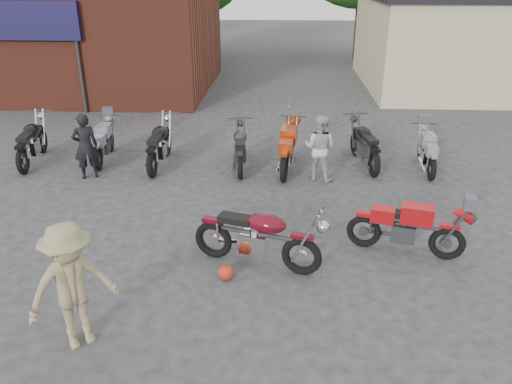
# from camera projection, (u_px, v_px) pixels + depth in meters

# --- Properties ---
(ground) EXTENTS (90.00, 90.00, 0.00)m
(ground) POSITION_uv_depth(u_px,v_px,m) (276.00, 285.00, 7.78)
(ground) COLOR #2C2C2E
(brick_building) EXTENTS (12.00, 8.00, 4.00)m
(brick_building) POSITION_uv_depth(u_px,v_px,m) (61.00, 37.00, 20.18)
(brick_building) COLOR maroon
(brick_building) RESTS_ON ground
(stucco_building) EXTENTS (10.00, 8.00, 3.50)m
(stucco_building) POSITION_uv_depth(u_px,v_px,m) (492.00, 43.00, 20.31)
(stucco_building) COLOR tan
(stucco_building) RESTS_ON ground
(vintage_motorcycle) EXTENTS (2.23, 1.29, 1.23)m
(vintage_motorcycle) POSITION_uv_depth(u_px,v_px,m) (259.00, 233.00, 8.02)
(vintage_motorcycle) COLOR #580B17
(vintage_motorcycle) RESTS_ON ground
(sportbike) EXTENTS (2.00, 1.10, 1.10)m
(sportbike) POSITION_uv_depth(u_px,v_px,m) (409.00, 225.00, 8.43)
(sportbike) COLOR #AF0E13
(sportbike) RESTS_ON ground
(helmet) EXTENTS (0.33, 0.33, 0.24)m
(helmet) POSITION_uv_depth(u_px,v_px,m) (226.00, 272.00, 7.88)
(helmet) COLOR #B42C13
(helmet) RESTS_ON ground
(person_dark) EXTENTS (0.67, 0.58, 1.55)m
(person_dark) POSITION_uv_depth(u_px,v_px,m) (86.00, 146.00, 11.48)
(person_dark) COLOR black
(person_dark) RESTS_ON ground
(person_light) EXTENTS (0.92, 0.82, 1.55)m
(person_light) POSITION_uv_depth(u_px,v_px,m) (320.00, 148.00, 11.39)
(person_light) COLOR #ABAAA6
(person_light) RESTS_ON ground
(person_tan) EXTENTS (1.29, 1.21, 1.75)m
(person_tan) POSITION_uv_depth(u_px,v_px,m) (72.00, 287.00, 6.22)
(person_tan) COLOR #91825A
(person_tan) RESTS_ON ground
(row_bike_0) EXTENTS (1.01, 2.19, 1.23)m
(row_bike_0) POSITION_uv_depth(u_px,v_px,m) (31.00, 139.00, 12.47)
(row_bike_0) COLOR black
(row_bike_0) RESTS_ON ground
(row_bike_1) EXTENTS (0.82, 1.93, 1.08)m
(row_bike_1) POSITION_uv_depth(u_px,v_px,m) (103.00, 140.00, 12.65)
(row_bike_1) COLOR #91919E
(row_bike_1) RESTS_ON ground
(row_bike_2) EXTENTS (0.71, 2.12, 1.23)m
(row_bike_2) POSITION_uv_depth(u_px,v_px,m) (159.00, 142.00, 12.27)
(row_bike_2) COLOR black
(row_bike_2) RESTS_ON ground
(row_bike_3) EXTENTS (0.80, 2.02, 1.14)m
(row_bike_3) POSITION_uv_depth(u_px,v_px,m) (240.00, 145.00, 12.16)
(row_bike_3) COLOR #262628
(row_bike_3) RESTS_ON ground
(row_bike_4) EXTENTS (0.94, 2.19, 1.23)m
(row_bike_4) POSITION_uv_depth(u_px,v_px,m) (288.00, 146.00, 12.01)
(row_bike_4) COLOR #A5300D
(row_bike_4) RESTS_ON ground
(row_bike_5) EXTENTS (1.01, 2.17, 1.21)m
(row_bike_5) POSITION_uv_depth(u_px,v_px,m) (365.00, 142.00, 12.31)
(row_bike_5) COLOR black
(row_bike_5) RESTS_ON ground
(row_bike_6) EXTENTS (0.72, 1.85, 1.05)m
(row_bike_6) POSITION_uv_depth(u_px,v_px,m) (427.00, 149.00, 12.04)
(row_bike_6) COLOR gray
(row_bike_6) RESTS_ON ground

